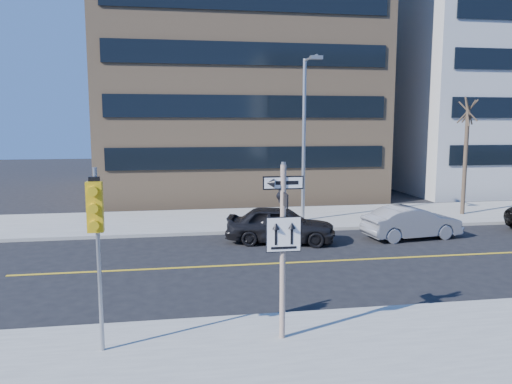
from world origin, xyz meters
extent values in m
plane|color=black|center=(0.00, 0.00, 0.00)|extent=(120.00, 120.00, 0.00)
cylinder|color=beige|center=(0.00, -2.50, 2.15)|extent=(0.13, 0.13, 4.00)
cylinder|color=gray|center=(0.00, -2.50, 4.18)|extent=(0.10, 0.10, 0.06)
cube|color=black|center=(0.00, -2.50, 3.75)|extent=(0.92, 0.03, 0.30)
cube|color=black|center=(0.00, -2.50, 3.40)|extent=(0.03, 0.92, 0.30)
cube|color=white|center=(0.00, -2.58, 2.60)|extent=(0.80, 0.03, 0.80)
cylinder|color=gray|center=(-4.00, -2.50, 2.15)|extent=(0.09, 0.09, 4.00)
cube|color=gold|center=(-4.00, -2.70, 3.35)|extent=(0.32, 0.22, 1.05)
sphere|color=#8C0705|center=(-4.00, -2.82, 3.70)|extent=(0.17, 0.17, 0.17)
sphere|color=black|center=(-4.00, -2.82, 3.35)|extent=(0.17, 0.17, 0.17)
sphere|color=black|center=(-4.00, -2.82, 3.00)|extent=(0.17, 0.17, 0.17)
imported|color=black|center=(2.01, 7.10, 0.78)|extent=(2.96, 4.92, 1.57)
imported|color=gray|center=(7.88, 6.94, 0.71)|extent=(2.04, 4.48, 1.42)
cylinder|color=gray|center=(4.00, 11.00, 4.15)|extent=(0.18, 0.18, 8.00)
cylinder|color=gray|center=(4.00, 10.00, 8.05)|extent=(0.10, 2.20, 0.10)
cube|color=gray|center=(4.00, 9.00, 7.95)|extent=(0.55, 0.30, 0.16)
cylinder|color=#382D21|center=(13.00, 11.30, 3.05)|extent=(0.22, 0.22, 5.80)
cube|color=#A3805A|center=(2.00, 25.00, 9.00)|extent=(18.00, 18.00, 18.00)
cube|color=#ADAFB3|center=(24.00, 24.00, 7.50)|extent=(20.00, 16.00, 15.00)
camera|label=1|loc=(-2.36, -13.20, 5.07)|focal=35.00mm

